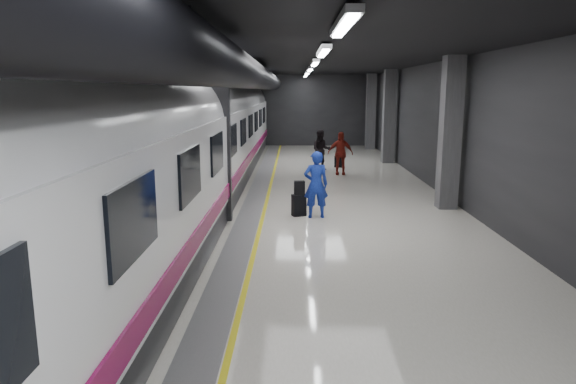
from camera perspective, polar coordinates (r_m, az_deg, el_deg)
ground at (r=13.73m, az=0.96°, el=-3.56°), size 40.00×40.00×0.00m
platform_hall at (r=14.24m, az=-0.18°, el=11.35°), size 10.02×40.02×4.51m
train at (r=13.73m, az=-12.74°, el=4.94°), size 3.05×38.00×4.05m
traveler_main at (r=14.26m, az=3.12°, el=0.82°), size 0.72×0.51×1.87m
suitcase_main at (r=14.55m, az=1.21°, el=-1.47°), size 0.44×0.36×0.62m
shoulder_bag at (r=14.43m, az=1.28°, el=0.47°), size 0.31×0.19×0.39m
traveler_far_a at (r=23.00m, az=3.71°, el=4.69°), size 0.88×0.69×1.80m
traveler_far_b at (r=21.77m, az=5.83°, el=4.30°), size 1.07×0.47×1.81m
suitcase_far at (r=23.97m, az=5.64°, el=3.38°), size 0.40×0.32×0.52m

